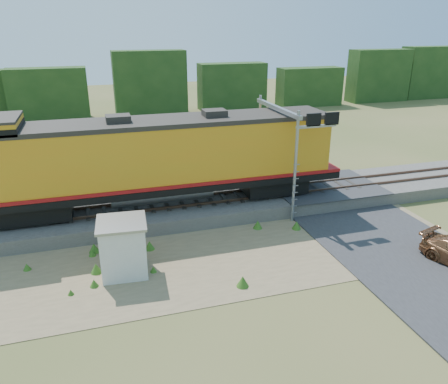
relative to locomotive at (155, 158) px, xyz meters
name	(u,v)px	position (x,y,z in m)	size (l,w,h in m)	color
ground	(258,255)	(4.12, -6.00, -3.72)	(140.00, 140.00, 0.00)	#475123
ballast	(224,204)	(4.12, 0.00, -3.32)	(70.00, 5.00, 0.80)	slate
rails	(224,197)	(4.12, 0.00, -2.84)	(70.00, 1.54, 0.16)	brown
dirt_shoulder	(218,256)	(2.12, -5.50, -3.70)	(26.00, 8.00, 0.03)	#8C7754
road	(370,229)	(11.12, -5.26, -3.63)	(7.00, 66.00, 0.86)	#38383A
tree_line_north	(150,90)	(4.12, 32.00, -0.65)	(130.00, 3.00, 6.50)	#1B3814
weed_clumps	(190,264)	(0.62, -5.90, -3.72)	(15.00, 6.20, 0.56)	#35631C
locomotive	(155,158)	(0.00, 0.00, 0.00)	(21.65, 3.30, 5.59)	black
shed	(123,247)	(-2.44, -5.70, -2.39)	(2.36, 2.36, 2.62)	silver
signal_gantry	(286,131)	(7.80, -0.65, 1.23)	(2.60, 6.20, 6.55)	gray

